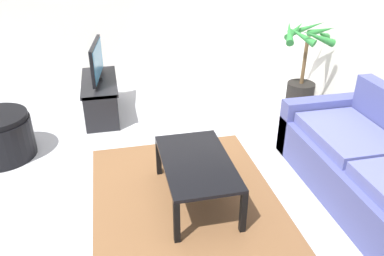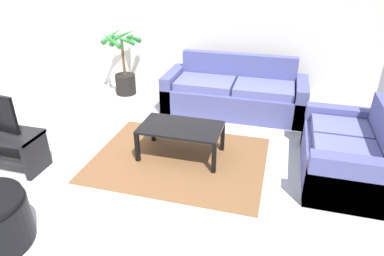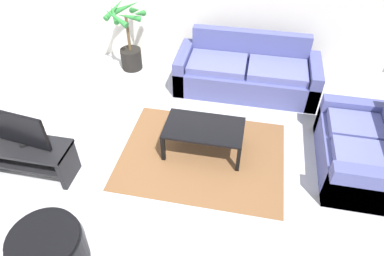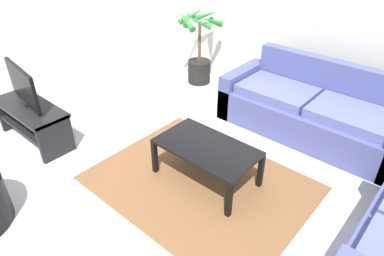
{
  "view_description": "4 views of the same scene",
  "coord_description": "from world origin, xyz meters",
  "px_view_note": "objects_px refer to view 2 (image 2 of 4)",
  "views": [
    {
      "loc": [
        3.09,
        0.01,
        2.29
      ],
      "look_at": [
        0.1,
        0.69,
        0.67
      ],
      "focal_mm": 36.11,
      "sensor_mm": 36.0,
      "label": 1
    },
    {
      "loc": [
        1.42,
        -2.97,
        2.39
      ],
      "look_at": [
        0.45,
        0.56,
        0.49
      ],
      "focal_mm": 31.71,
      "sensor_mm": 36.0,
      "label": 2
    },
    {
      "loc": [
        0.78,
        -2.65,
        3.42
      ],
      "look_at": [
        0.18,
        0.34,
        0.69
      ],
      "focal_mm": 32.2,
      "sensor_mm": 36.0,
      "label": 3
    },
    {
      "loc": [
        2.03,
        -1.55,
        2.45
      ],
      "look_at": [
        0.16,
        0.59,
        0.65
      ],
      "focal_mm": 31.95,
      "sensor_mm": 36.0,
      "label": 4
    }
  ],
  "objects_px": {
    "coffee_table": "(181,130)",
    "potted_palm": "(124,67)",
    "couch_main": "(234,94)",
    "couch_loveseat": "(347,154)"
  },
  "relations": [
    {
      "from": "coffee_table",
      "to": "potted_palm",
      "type": "relative_size",
      "value": 0.87
    },
    {
      "from": "couch_loveseat",
      "to": "coffee_table",
      "type": "height_order",
      "value": "couch_loveseat"
    },
    {
      "from": "couch_main",
      "to": "couch_loveseat",
      "type": "relative_size",
      "value": 1.57
    },
    {
      "from": "couch_main",
      "to": "coffee_table",
      "type": "distance_m",
      "value": 1.66
    },
    {
      "from": "couch_main",
      "to": "potted_palm",
      "type": "bearing_deg",
      "value": 172.92
    },
    {
      "from": "couch_main",
      "to": "couch_loveseat",
      "type": "xyz_separation_m",
      "value": [
        1.57,
        -1.52,
        -0.01
      ]
    },
    {
      "from": "couch_main",
      "to": "potted_palm",
      "type": "xyz_separation_m",
      "value": [
        -2.11,
        0.26,
        0.21
      ]
    },
    {
      "from": "couch_main",
      "to": "coffee_table",
      "type": "relative_size",
      "value": 2.2
    },
    {
      "from": "couch_main",
      "to": "couch_loveseat",
      "type": "bearing_deg",
      "value": -44.11
    },
    {
      "from": "coffee_table",
      "to": "potted_palm",
      "type": "bearing_deg",
      "value": 131.94
    }
  ]
}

